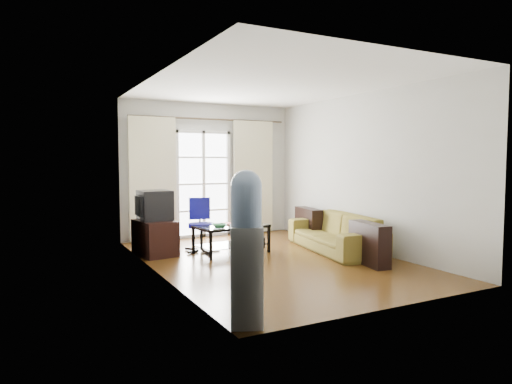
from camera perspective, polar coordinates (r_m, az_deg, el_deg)
floor at (r=7.20m, az=1.97°, el=-8.49°), size 5.20×5.20×0.00m
ceiling at (r=7.12m, az=2.02°, el=13.25°), size 5.20×5.20×0.00m
wall_back at (r=9.38m, az=-5.86°, el=2.72°), size 3.60×0.02×2.70m
wall_front at (r=4.94m, az=17.03°, el=1.43°), size 3.60×0.02×2.70m
wall_left at (r=6.34m, az=-12.33°, el=2.04°), size 0.02×5.20×2.70m
wall_right at (r=8.07m, az=13.20°, el=2.43°), size 0.02×5.20×2.70m
french_door at (r=9.28m, az=-6.59°, el=1.00°), size 1.16×0.06×2.15m
curtain_rod at (r=9.32m, az=-5.68°, el=9.05°), size 3.30×0.04×0.04m
curtain_left at (r=8.89m, az=-12.78°, el=1.61°), size 0.90×0.07×2.35m
curtain_right at (r=9.67m, az=-0.35°, el=1.89°), size 0.90×0.07×2.35m
radiator at (r=9.69m, az=-1.19°, el=-3.27°), size 0.64×0.12×0.64m
sofa at (r=7.98m, az=9.81°, el=-4.99°), size 2.45×1.57×0.63m
coffee_table at (r=7.67m, az=-3.10°, el=-5.38°), size 1.24×0.80×0.47m
bowl at (r=7.36m, az=-4.58°, el=-4.23°), size 0.31×0.31×0.06m
book at (r=7.70m, az=-4.06°, el=-4.01°), size 0.29×0.31×0.02m
remote at (r=7.64m, az=-2.04°, el=-4.08°), size 0.17×0.12×0.02m
tv_stand at (r=7.70m, az=-12.51°, el=-5.59°), size 0.62×0.85×0.57m
crt_tv at (r=7.68m, az=-12.69°, el=-1.63°), size 0.55×0.54×0.49m
task_chair at (r=7.89m, az=-6.87°, el=-5.43°), size 0.74×0.74×0.91m
water_cooler at (r=4.27m, az=-1.20°, el=-6.63°), size 0.39×0.39×1.47m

